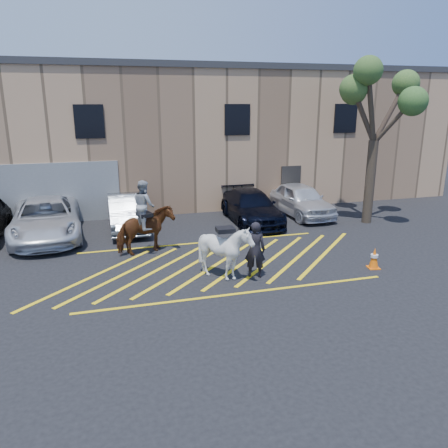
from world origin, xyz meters
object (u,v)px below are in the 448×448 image
object	(u,v)px
car_blue_suv	(251,207)
handler	(255,250)
car_silver_sedan	(127,212)
tree	(378,96)
car_white_pickup	(46,219)
saddled_white	(225,251)
mounted_bay	(145,225)
car_white_suv	(301,200)
traffic_cone	(374,258)

from	to	relation	value
car_blue_suv	handler	world-z (taller)	handler
car_silver_sedan	tree	size ratio (longest dim) A/B	0.62
car_white_pickup	saddled_white	size ratio (longest dim) A/B	3.16
handler	tree	size ratio (longest dim) A/B	0.25
car_white_pickup	car_blue_suv	bearing A→B (deg)	-3.54
car_silver_sedan	mounted_bay	xyz separation A→B (m)	(0.43, -3.54, 0.37)
car_silver_sedan	tree	world-z (taller)	tree
tree	handler	bearing A→B (deg)	-146.74
car_blue_suv	car_silver_sedan	bearing A→B (deg)	176.76
car_white_pickup	saddled_white	world-z (taller)	saddled_white
car_white_suv	tree	world-z (taller)	tree
saddled_white	tree	size ratio (longest dim) A/B	0.25
car_blue_suv	saddled_white	xyz separation A→B (m)	(-3.05, -6.24, 0.20)
car_silver_sedan	car_blue_suv	world-z (taller)	car_silver_sedan
car_white_pickup	car_white_suv	distance (m)	11.77
car_white_suv	car_blue_suv	bearing A→B (deg)	-172.13
car_blue_suv	tree	world-z (taller)	tree
car_white_pickup	car_silver_sedan	xyz separation A→B (m)	(3.32, 0.46, -0.06)
car_white_pickup	mounted_bay	bearing A→B (deg)	-43.18
car_silver_sedan	traffic_cone	xyz separation A→B (m)	(7.74, -7.18, -0.38)
car_silver_sedan	saddled_white	world-z (taller)	saddled_white
car_blue_suv	traffic_cone	xyz separation A→B (m)	(2.07, -6.75, -0.36)
car_silver_sedan	handler	distance (m)	7.66
saddled_white	traffic_cone	bearing A→B (deg)	-5.76
car_blue_suv	handler	bearing A→B (deg)	-107.19
traffic_cone	tree	xyz separation A→B (m)	(3.11, 5.18, 5.33)
car_blue_suv	saddled_white	distance (m)	6.95
handler	car_white_pickup	bearing A→B (deg)	-20.17
mounted_bay	traffic_cone	size ratio (longest dim) A/B	3.78
mounted_bay	traffic_cone	xyz separation A→B (m)	(7.30, -3.64, -0.75)
handler	car_silver_sedan	bearing A→B (deg)	-39.86
car_white_pickup	handler	bearing A→B (deg)	-46.21
car_blue_suv	tree	xyz separation A→B (m)	(5.18, -1.57, 4.97)
saddled_white	traffic_cone	xyz separation A→B (m)	(5.12, -0.52, -0.56)
car_silver_sedan	car_white_suv	xyz separation A→B (m)	(8.44, 0.08, 0.04)
saddled_white	tree	distance (m)	10.59
car_silver_sedan	saddled_white	distance (m)	7.16
car_blue_suv	traffic_cone	size ratio (longest dim) A/B	6.83
handler	mounted_bay	distance (m)	4.51
car_white_pickup	saddled_white	distance (m)	8.59
car_white_suv	traffic_cone	size ratio (longest dim) A/B	6.31
car_white_pickup	handler	xyz separation A→B (m)	(6.89, -6.31, 0.12)
traffic_cone	car_blue_suv	bearing A→B (deg)	107.01
car_blue_suv	mounted_bay	bearing A→B (deg)	-148.18
tree	car_white_pickup	bearing A→B (deg)	173.80
mounted_bay	saddled_white	bearing A→B (deg)	-54.97
car_white_pickup	saddled_white	xyz separation A→B (m)	(5.94, -6.20, 0.12)
car_white_suv	traffic_cone	xyz separation A→B (m)	(-0.70, -7.26, -0.42)
handler	tree	distance (m)	9.92
mounted_bay	traffic_cone	bearing A→B (deg)	-26.47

